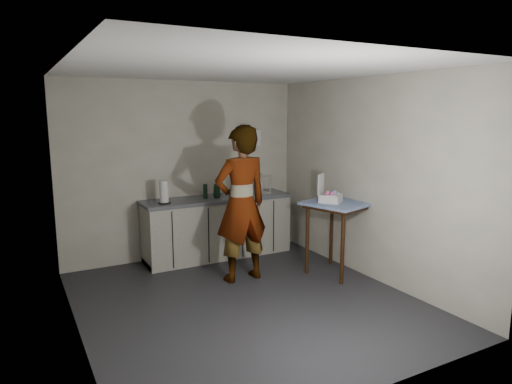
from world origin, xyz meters
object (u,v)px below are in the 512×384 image
kitchen_counter (218,229)px  soda_can (216,192)px  bakery_box (330,196)px  standing_man (241,204)px  paper_towel (164,193)px  dish_rack (254,190)px  dark_bottle (205,191)px  soap_bottle (217,189)px  side_table (337,211)px

kitchen_counter → soda_can: bearing=92.4°
bakery_box → standing_man: bearing=125.0°
paper_towel → dish_rack: size_ratio=0.73×
kitchen_counter → dark_bottle: bearing=-172.1°
kitchen_counter → paper_towel: bearing=-173.7°
soda_can → dish_rack: (0.60, -0.09, 0.00)m
kitchen_counter → dark_bottle: (-0.20, -0.03, 0.59)m
soap_bottle → dark_bottle: 0.17m
side_table → paper_towel: bearing=128.1°
paper_towel → dish_rack: paper_towel is taller
soda_can → dish_rack: 0.60m
standing_man → soda_can: bearing=-99.7°
paper_towel → side_table: bearing=-34.8°
standing_man → dish_rack: bearing=-129.3°
side_table → soda_can: (-1.10, 1.48, 0.12)m
side_table → soap_bottle: (-1.13, 1.39, 0.19)m
soda_can → paper_towel: bearing=-171.0°
dark_bottle → paper_towel: bearing=-174.2°
soap_bottle → dish_rack: size_ratio=0.64×
dark_bottle → bakery_box: bearing=-48.9°
soda_can → dark_bottle: (-0.20, -0.07, 0.04)m
side_table → soda_can: 1.85m
dish_rack → side_table: bearing=-70.1°
soap_bottle → bakery_box: bakery_box is taller
bakery_box → soap_bottle: bearing=90.3°
kitchen_counter → dark_bottle: dark_bottle is taller
soap_bottle → dark_bottle: bearing=171.4°
soda_can → kitchen_counter: bearing=-87.6°
side_table → dish_rack: 1.48m
soda_can → bakery_box: 1.75m
dark_bottle → bakery_box: (1.20, -1.37, 0.05)m
soap_bottle → side_table: bearing=-50.7°
kitchen_counter → dark_bottle: 0.62m
paper_towel → bakery_box: bearing=-35.5°
side_table → dish_rack: (-0.50, 1.39, 0.12)m
side_table → paper_towel: paper_towel is taller
side_table → bakery_box: (-0.11, 0.04, 0.21)m
side_table → bakery_box: bearing=141.6°
paper_towel → bakery_box: 2.25m
dark_bottle → bakery_box: 1.82m
side_table → paper_towel: size_ratio=3.13×
side_table → soap_bottle: bearing=112.1°
standing_man → bakery_box: size_ratio=5.29×
kitchen_counter → soda_can: size_ratio=17.44×
dark_bottle → soda_can: bearing=18.9°
kitchen_counter → paper_towel: size_ratio=7.14×
kitchen_counter → soap_bottle: soap_bottle is taller
side_table → standing_man: standing_man is taller
standing_man → dish_rack: standing_man is taller
side_table → soda_can: size_ratio=7.64×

